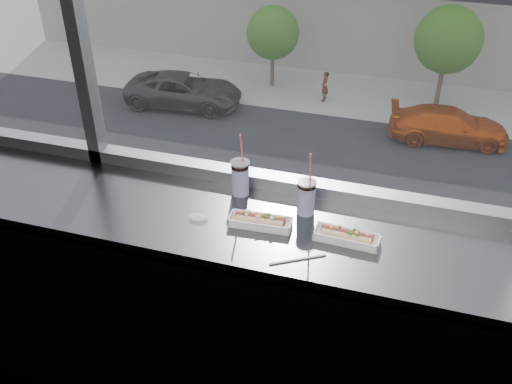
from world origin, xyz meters
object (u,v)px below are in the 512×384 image
(soda_cup_right, at_px, (306,195))
(car_near_a, at_px, (20,147))
(soda_cup_left, at_px, (240,176))
(pedestrian_a, at_px, (325,84))
(car_near_c, at_px, (384,208))
(car_far_a, at_px, (184,85))
(car_near_b, at_px, (230,182))
(car_far_b, at_px, (450,120))
(wrapper, at_px, (198,217))
(tree_center, at_px, (448,40))
(hotdog_tray_right, at_px, (347,236))
(tree_left, at_px, (273,33))
(hotdog_tray_left, at_px, (260,221))
(loose_straw, at_px, (298,259))

(soda_cup_right, relative_size, car_near_a, 0.05)
(soda_cup_left, relative_size, pedestrian_a, 0.15)
(car_near_c, xyz_separation_m, car_far_a, (-11.48, 8.00, 0.19))
(car_near_b, bearing_deg, car_far_b, -51.78)
(soda_cup_right, bearing_deg, wrapper, -157.15)
(soda_cup_right, distance_m, car_near_b, 20.57)
(wrapper, height_order, tree_center, wrapper)
(car_far_b, distance_m, tree_center, 4.78)
(soda_cup_right, height_order, car_near_b, soda_cup_right)
(soda_cup_right, relative_size, car_near_c, 0.05)
(soda_cup_left, bearing_deg, tree_center, 86.30)
(hotdog_tray_right, height_order, tree_center, hotdog_tray_right)
(wrapper, height_order, car_near_b, wrapper)
(soda_cup_right, distance_m, car_far_a, 28.94)
(hotdog_tray_right, xyz_separation_m, pedestrian_a, (-4.65, 27.10, -11.09))
(tree_left, bearing_deg, car_far_b, -22.01)
(wrapper, height_order, car_far_a, wrapper)
(soda_cup_left, distance_m, pedestrian_a, 29.42)
(hotdog_tray_left, relative_size, wrapper, 2.85)
(soda_cup_left, distance_m, soda_cup_right, 0.31)
(wrapper, height_order, car_far_b, wrapper)
(soda_cup_left, xyz_separation_m, soda_cup_right, (0.30, -0.06, -0.00))
(car_near_c, bearing_deg, tree_left, 35.99)
(wrapper, distance_m, tree_left, 30.60)
(hotdog_tray_left, xyz_separation_m, tree_center, (1.67, 28.29, -8.45))
(pedestrian_a, height_order, tree_left, tree_left)
(car_far_a, bearing_deg, hotdog_tray_right, -159.23)
(car_far_a, distance_m, pedestrian_a, 7.65)
(hotdog_tray_right, relative_size, wrapper, 2.85)
(hotdog_tray_left, height_order, tree_center, hotdog_tray_left)
(hotdog_tray_left, bearing_deg, car_near_b, 106.75)
(soda_cup_left, xyz_separation_m, tree_left, (-7.46, 28.09, -9.05))
(wrapper, bearing_deg, car_far_a, 114.66)
(soda_cup_right, bearing_deg, soda_cup_left, 169.35)
(soda_cup_right, distance_m, loose_straw, 0.32)
(car_near_c, distance_m, car_far_a, 13.99)
(car_near_a, bearing_deg, soda_cup_left, -135.90)
(soda_cup_right, height_order, tree_left, soda_cup_right)
(hotdog_tray_left, distance_m, car_far_b, 26.75)
(loose_straw, relative_size, car_far_b, 0.03)
(hotdog_tray_right, height_order, pedestrian_a, hotdog_tray_right)
(hotdog_tray_right, relative_size, tree_left, 0.06)
(loose_straw, bearing_deg, hotdog_tray_right, 15.93)
(car_far_a, xyz_separation_m, pedestrian_a, (7.11, 2.82, -0.18))
(soda_cup_left, relative_size, car_far_b, 0.05)
(hotdog_tray_left, height_order, tree_left, hotdog_tray_left)
(soda_cup_left, distance_m, tree_center, 29.41)
(hotdog_tray_left, xyz_separation_m, loose_straw, (0.19, -0.16, -0.02))
(soda_cup_left, xyz_separation_m, car_near_c, (0.21, 16.09, -11.17))
(soda_cup_right, bearing_deg, hotdog_tray_right, -35.60)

